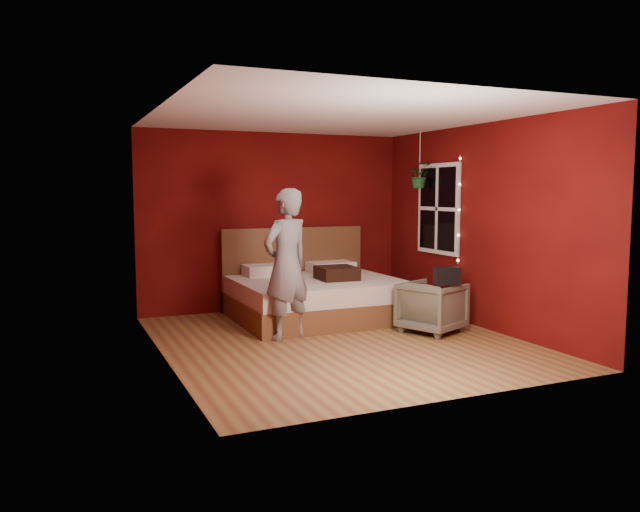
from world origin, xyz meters
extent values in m
plane|color=olive|center=(0.00, 0.00, 0.00)|extent=(4.50, 4.50, 0.00)
cube|color=#620E0A|center=(0.00, 2.26, 1.30)|extent=(4.00, 0.02, 2.60)
cube|color=#620E0A|center=(0.00, -2.26, 1.30)|extent=(4.00, 0.02, 2.60)
cube|color=#620E0A|center=(-2.01, 0.00, 1.30)|extent=(0.02, 4.50, 2.60)
cube|color=#620E0A|center=(2.01, 0.00, 1.30)|extent=(0.02, 4.50, 2.60)
cube|color=white|center=(0.00, 0.00, 2.61)|extent=(4.00, 4.50, 0.02)
cube|color=white|center=(1.97, 0.90, 1.50)|extent=(0.04, 0.97, 1.27)
cube|color=black|center=(1.96, 0.90, 1.50)|extent=(0.02, 0.85, 1.15)
cube|color=white|center=(1.95, 0.90, 1.50)|extent=(0.03, 0.05, 1.15)
cube|color=white|center=(1.95, 0.90, 1.50)|extent=(0.03, 0.85, 0.05)
cylinder|color=silver|center=(1.94, 0.38, 1.50)|extent=(0.01, 0.01, 1.45)
sphere|color=#FFF2CC|center=(1.94, 0.38, 0.83)|extent=(0.04, 0.04, 0.04)
sphere|color=#FFF2CC|center=(1.94, 0.38, 1.16)|extent=(0.04, 0.04, 0.04)
sphere|color=#FFF2CC|center=(1.94, 0.38, 1.50)|extent=(0.04, 0.04, 0.04)
sphere|color=#FFF2CC|center=(1.94, 0.38, 1.84)|extent=(0.04, 0.04, 0.04)
sphere|color=#FFF2CC|center=(1.94, 0.38, 2.17)|extent=(0.04, 0.04, 0.04)
cube|color=brown|center=(0.27, 1.27, 0.15)|extent=(2.20, 1.87, 0.31)
cube|color=white|center=(0.27, 1.27, 0.43)|extent=(2.15, 1.83, 0.24)
cube|color=brown|center=(0.27, 2.16, 0.60)|extent=(2.20, 0.09, 1.21)
cube|color=white|center=(-0.23, 1.89, 0.63)|extent=(0.66, 0.42, 0.15)
cube|color=white|center=(0.76, 1.89, 0.63)|extent=(0.66, 0.42, 0.15)
imported|color=gray|center=(-0.52, 0.34, 0.89)|extent=(0.76, 0.63, 1.78)
imported|color=#696553|center=(1.26, -0.05, 0.32)|extent=(0.91, 0.90, 0.63)
cube|color=black|center=(1.29, -0.31, 0.74)|extent=(0.33, 0.22, 0.21)
cube|color=black|center=(0.50, 1.13, 0.64)|extent=(0.52, 0.52, 0.18)
cylinder|color=silver|center=(1.83, 1.17, 2.38)|extent=(0.01, 0.01, 0.45)
imported|color=#1C632B|center=(1.83, 1.17, 1.97)|extent=(0.39, 0.36, 0.36)
camera|label=1|loc=(-3.06, -6.48, 1.75)|focal=35.00mm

